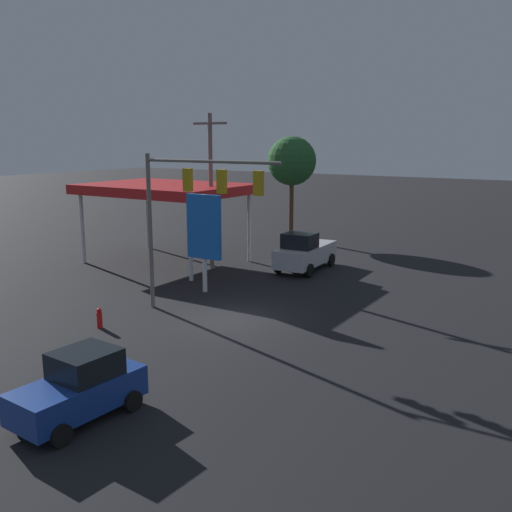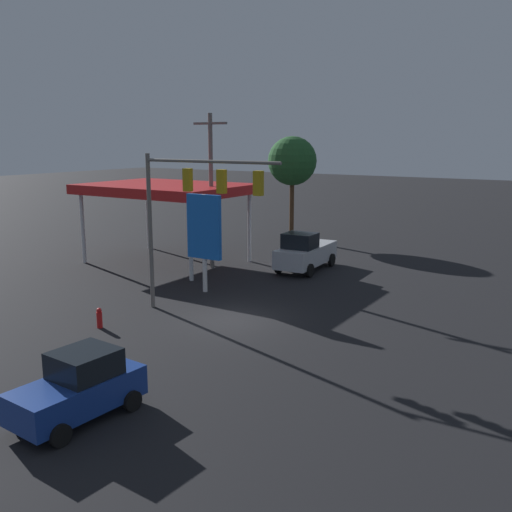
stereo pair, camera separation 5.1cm
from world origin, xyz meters
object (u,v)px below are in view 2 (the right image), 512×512
utility_pole (211,188)px  street_tree (292,161)px  price_sign (204,229)px  traffic_signal_assembly (193,197)px  fire_hydrant (99,318)px  pickup_parked (305,252)px  hatchback_crossing (79,387)px

utility_pole → street_tree: utility_pole is taller
utility_pole → price_sign: (-3.04, 4.72, -1.66)m
price_sign → street_tree: bearing=-76.6°
traffic_signal_assembly → street_tree: (6.15, -20.19, 0.77)m
street_tree → fire_hydrant: street_tree is taller
pickup_parked → traffic_signal_assembly: bearing=-2.7°
street_tree → utility_pole: bearing=94.5°
pickup_parked → fire_hydrant: size_ratio=6.02×
traffic_signal_assembly → price_sign: (2.17, -3.56, -2.07)m
price_sign → fire_hydrant: size_ratio=5.82×
traffic_signal_assembly → fire_hydrant: size_ratio=8.26×
pickup_parked → street_tree: size_ratio=0.65×
utility_pole → pickup_parked: utility_pole is taller
fire_hydrant → hatchback_crossing: bearing=133.7°
utility_pole → pickup_parked: (-5.15, -2.56, -3.88)m
price_sign → pickup_parked: size_ratio=0.97×
pickup_parked → fire_hydrant: pickup_parked is taller
utility_pole → street_tree: size_ratio=1.16×
traffic_signal_assembly → street_tree: bearing=-73.1°
pickup_parked → hatchback_crossing: (-3.31, 20.29, -0.16)m
utility_pole → fire_hydrant: size_ratio=10.69×
hatchback_crossing → traffic_signal_assembly: bearing=-157.4°
price_sign → fire_hydrant: price_sign is taller
traffic_signal_assembly → pickup_parked: 11.66m
hatchback_crossing → utility_pole: bearing=-150.8°
pickup_parked → fire_hydrant: bearing=-12.2°
fire_hydrant → utility_pole: bearing=-76.6°
utility_pole → price_sign: 5.86m
traffic_signal_assembly → fire_hydrant: (2.38, 3.55, -4.96)m
utility_pole → street_tree: 12.00m
utility_pole → pickup_parked: bearing=-153.6°
traffic_signal_assembly → utility_pole: bearing=-57.8°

